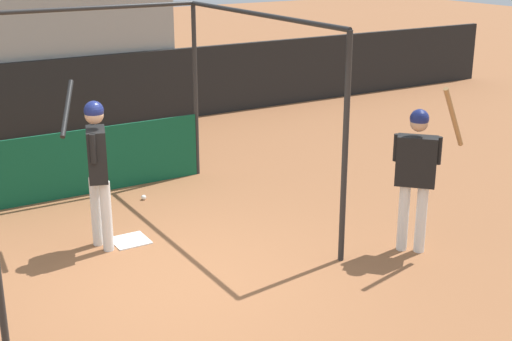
{
  "coord_description": "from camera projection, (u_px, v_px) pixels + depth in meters",
  "views": [
    {
      "loc": [
        -2.93,
        -6.59,
        3.68
      ],
      "look_at": [
        1.24,
        0.34,
        1.02
      ],
      "focal_mm": 50.0,
      "sensor_mm": 36.0,
      "label": 1
    }
  ],
  "objects": [
    {
      "name": "batting_cage",
      "position": [
        93.0,
        129.0,
        9.69
      ],
      "size": [
        3.96,
        3.89,
        2.75
      ],
      "color": "#282828",
      "rests_on": "ground"
    },
    {
      "name": "home_plate",
      "position": [
        130.0,
        241.0,
        9.04
      ],
      "size": [
        0.44,
        0.44,
        0.02
      ],
      "color": "white",
      "rests_on": "ground"
    },
    {
      "name": "player_batter",
      "position": [
        97.0,
        160.0,
        8.52
      ],
      "size": [
        0.59,
        0.95,
        2.01
      ],
      "rotation": [
        0.0,
        0.0,
        1.26
      ],
      "color": "white",
      "rests_on": "ground"
    },
    {
      "name": "outfield_wall",
      "position": [
        19.0,
        102.0,
        13.33
      ],
      "size": [
        24.0,
        0.12,
        1.48
      ],
      "color": "black",
      "rests_on": "ground"
    },
    {
      "name": "player_waiting",
      "position": [
        417.0,
        167.0,
        8.44
      ],
      "size": [
        0.78,
        0.66,
        2.1
      ],
      "rotation": [
        0.0,
        0.0,
        -0.81
      ],
      "color": "white",
      "rests_on": "ground"
    },
    {
      "name": "ground_plane",
      "position": [
        177.0,
        283.0,
        7.94
      ],
      "size": [
        60.0,
        60.0,
        0.0
      ],
      "primitive_type": "plane",
      "color": "#935B38"
    },
    {
      "name": "baseball",
      "position": [
        144.0,
        197.0,
        10.46
      ],
      "size": [
        0.07,
        0.07,
        0.07
      ],
      "color": "white",
      "rests_on": "ground"
    }
  ]
}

